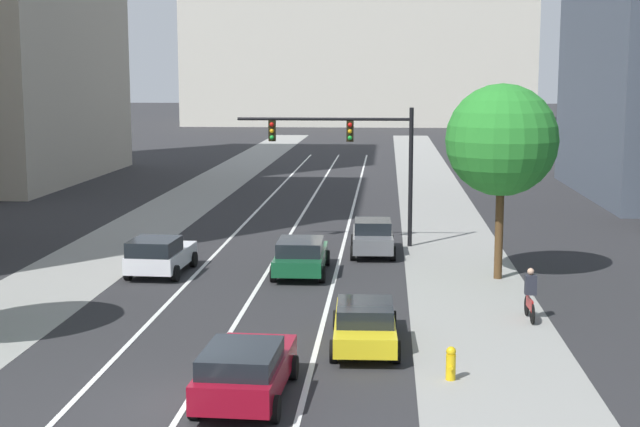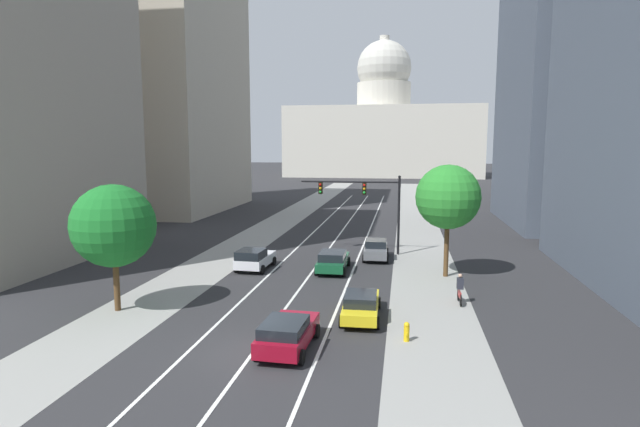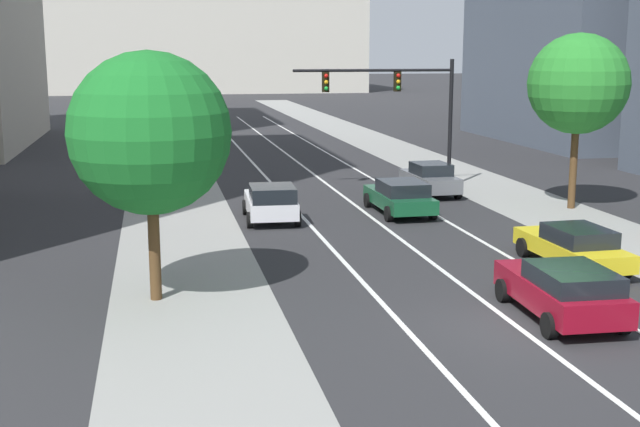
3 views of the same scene
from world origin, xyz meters
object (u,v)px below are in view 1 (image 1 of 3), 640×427
Objects in this scene: car_crimson at (245,369)px; street_tree_mid_right at (502,140)px; traffic_signal_mast at (355,147)px; car_white at (160,255)px; car_yellow at (365,323)px; fire_hydrant at (451,363)px; car_gray at (373,237)px; cyclist at (530,295)px; capitol_building at (359,44)px; car_green at (301,255)px.

car_crimson is 16.78m from street_tree_mid_right.
street_tree_mid_right is at bearing -48.32° from traffic_signal_mast.
car_white is 12.45m from car_yellow.
car_white is at bearing 131.83° from fire_hydrant.
car_yellow is 0.63× the size of street_tree_mid_right.
car_white is at bearing 118.32° from car_gray.
cyclist is (5.29, -10.68, 0.05)m from car_gray.
capitol_building is 122.88m from cyclist.
car_yellow reaches higher than fire_hydrant.
capitol_building is 109.58m from traffic_signal_mast.
car_white is 0.86× the size of car_yellow.
car_gray reaches higher than fire_hydrant.
car_white is 14.17m from street_tree_mid_right.
street_tree_mid_right reaches higher than cyclist.
cyclist reaches higher than car_white.
fire_hydrant is (6.52, -128.07, -12.51)m from capitol_building.
capitol_building reaches higher than cyclist.
car_green reaches higher than fire_hydrant.
street_tree_mid_right reaches higher than car_crimson.
car_crimson is 5.46m from fire_hydrant.
car_gray is 4.66× the size of fire_hydrant.
street_tree_mid_right is at bearing -26.61° from car_crimson.
car_white reaches higher than car_crimson.
car_gray is 14.03m from car_yellow.
fire_hydrant is 0.12× the size of street_tree_mid_right.
car_gray reaches higher than car_yellow.
traffic_signal_mast reaches higher than fire_hydrant.
car_green is at bearing 177.95° from street_tree_mid_right.
traffic_signal_mast is at bearing 1.57° from car_yellow.
capitol_building is 116.18m from car_green.
cyclist is at bearing -59.28° from car_yellow.
car_crimson is (-0.01, -14.40, 0.03)m from car_green.
traffic_signal_mast is 19.58m from fire_hydrant.
car_green is 1.06× the size of car_crimson.
car_yellow is at bearing -86.80° from traffic_signal_mast.
fire_hydrant is at bearing -135.49° from car_white.
traffic_signal_mast reaches higher than car_crimson.
car_yellow is at bearing 129.46° from fire_hydrant.
car_green is 2.77× the size of cyclist.
traffic_signal_mast is (7.52, 6.88, 3.81)m from car_white.
car_crimson reaches higher than car_green.
street_tree_mid_right is (2.67, 12.26, 4.96)m from fire_hydrant.
capitol_building is at bearing 0.51° from car_gray.
car_white reaches higher than car_yellow.
car_gray is at bearing -66.19° from traffic_signal_mast.
car_green is 0.59× the size of traffic_signal_mast.
car_crimson is (5.60, -13.85, -0.03)m from car_white.
traffic_signal_mast reaches higher than car_white.
cyclist is 0.23× the size of street_tree_mid_right.
car_gray is at bearing -57.35° from car_white.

